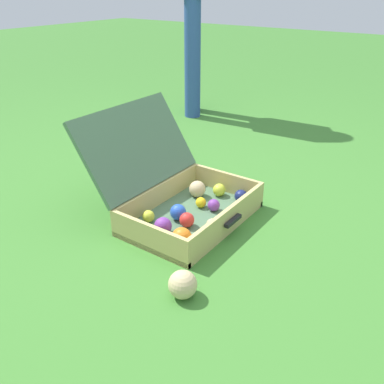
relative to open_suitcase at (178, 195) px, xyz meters
The scene contains 3 objects.
ground_plane 0.15m from the open_suitcase, 141.69° to the right, with size 16.00×16.00×0.00m, color #3D7A2D.
open_suitcase is the anchor object (origin of this frame).
stray_ball_on_grass 0.55m from the open_suitcase, 141.05° to the right, with size 0.10×0.10×0.10m, color #D1B784.
Camera 1 is at (-1.21, -0.93, 0.96)m, focal length 38.85 mm.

